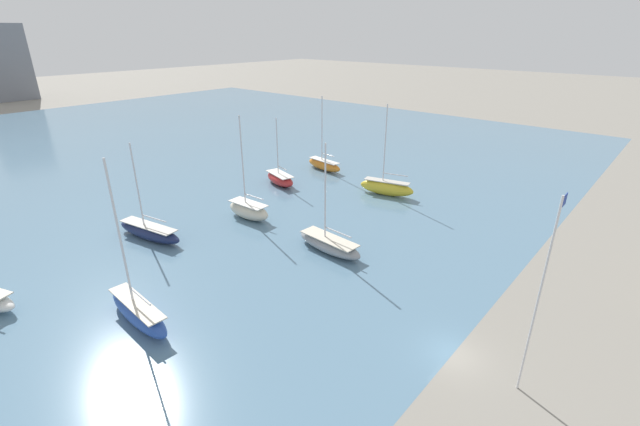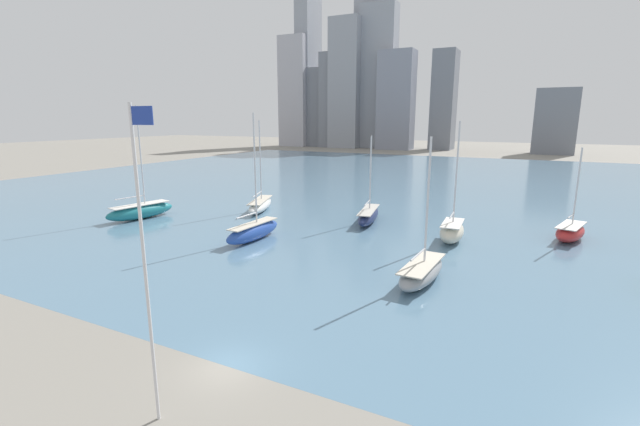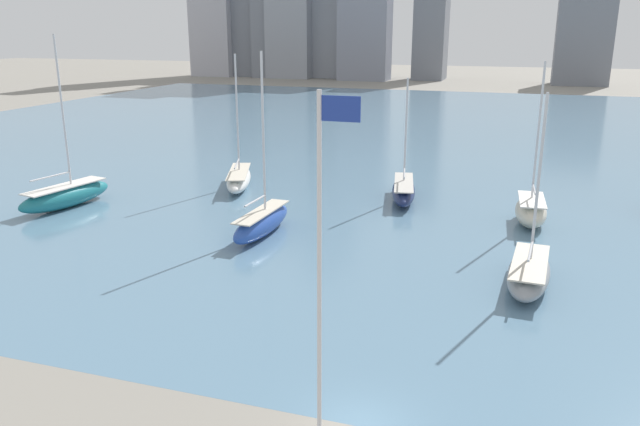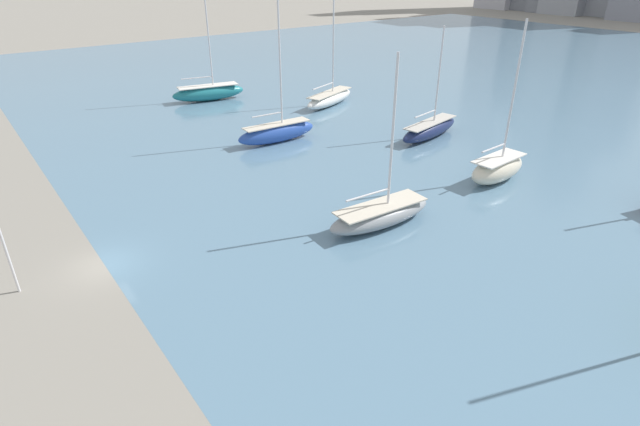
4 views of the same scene
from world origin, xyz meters
The scene contains 11 objects.
ground_plane centered at (0.00, 0.00, 0.00)m, with size 500.00×500.00×0.00m, color gray.
harbor_water centered at (0.00, 70.00, 0.00)m, with size 180.00×140.00×0.00m.
flag_pole centered at (-0.12, -4.68, 7.41)m, with size 1.24×0.14×13.81m.
distant_city_skyline centered at (-60.06, 171.80, 25.70)m, with size 126.00×20.77×69.39m.
sailboat_red centered at (18.09, 36.81, 0.97)m, with size 4.17×7.07×10.19m.
sailboat_cream centered at (6.45, 30.51, 1.15)m, with size 2.76×6.56×12.95m.
sailboat_gray centered at (6.36, 17.17, 0.89)m, with size 3.03×8.63×11.83m.
sailboat_navy centered at (-4.78, 34.64, 0.94)m, with size 3.80×9.74×11.10m.
sailboat_teal centered at (-32.91, 22.87, 1.10)m, with size 4.09×9.78×14.91m.
sailboat_white centered at (-21.36, 34.21, 0.93)m, with size 5.48×9.92×13.00m.
sailboat_blue centered at (-13.22, 21.05, 1.08)m, with size 2.24×8.80×13.80m.
Camera 2 is at (13.86, -16.41, 13.20)m, focal length 24.00 mm.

